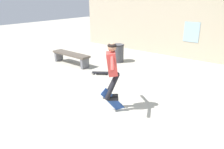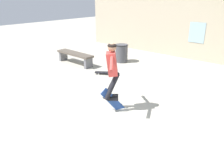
# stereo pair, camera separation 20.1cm
# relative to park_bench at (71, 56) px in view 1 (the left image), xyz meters

# --- Properties ---
(ground_plane) EXTENTS (40.00, 40.00, 0.00)m
(ground_plane) POSITION_rel_park_bench_xyz_m (4.43, -2.92, -0.37)
(ground_plane) COLOR #B2AD9E
(building_backdrop) EXTENTS (14.88, 0.52, 4.41)m
(building_backdrop) POSITION_rel_park_bench_xyz_m (4.43, 4.20, 1.43)
(building_backdrop) COLOR #B7A88E
(building_backdrop) RESTS_ON ground_plane
(park_bench) EXTENTS (1.96, 0.50, 0.50)m
(park_bench) POSITION_rel_park_bench_xyz_m (0.00, 0.00, 0.00)
(park_bench) COLOR brown
(park_bench) RESTS_ON ground_plane
(trash_bin) EXTENTS (0.58, 0.58, 0.79)m
(trash_bin) POSITION_rel_park_bench_xyz_m (1.34, 1.57, 0.05)
(trash_bin) COLOR #47474C
(trash_bin) RESTS_ON ground_plane
(skater) EXTENTS (0.88, 1.06, 1.44)m
(skater) POSITION_rel_park_bench_xyz_m (3.89, -2.08, 0.82)
(skater) COLOR #B23833
(skateboard_flipping) EXTENTS (0.39, 0.59, 0.79)m
(skateboard_flipping) POSITION_rel_park_bench_xyz_m (3.90, -2.04, -0.14)
(skateboard_flipping) COLOR #2D519E
(skateboard_resting) EXTENTS (0.77, 0.61, 0.08)m
(skateboard_resting) POSITION_rel_park_bench_xyz_m (1.91, -0.15, -0.30)
(skateboard_resting) COLOR black
(skateboard_resting) RESTS_ON ground_plane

